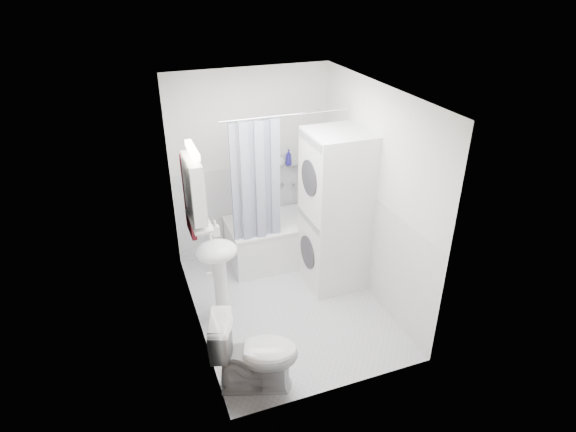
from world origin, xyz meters
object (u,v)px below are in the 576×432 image
object	(u,v)px
bathtub	(287,236)
toilet	(255,353)
sink	(218,263)
washer_dryer	(335,211)

from	to	relation	value
bathtub	toilet	bearing A→B (deg)	-117.65
bathtub	sink	size ratio (longest dim) A/B	1.45
bathtub	washer_dryer	bearing A→B (deg)	-61.91
washer_dryer	toilet	bearing A→B (deg)	-136.80
washer_dryer	toilet	size ratio (longest dim) A/B	2.42
washer_dryer	toilet	xyz separation A→B (m)	(-1.35, -1.27, -0.56)
bathtub	sink	distance (m)	1.45
washer_dryer	sink	bearing A→B (deg)	-170.81
bathtub	washer_dryer	world-z (taller)	washer_dryer
washer_dryer	toilet	distance (m)	1.94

